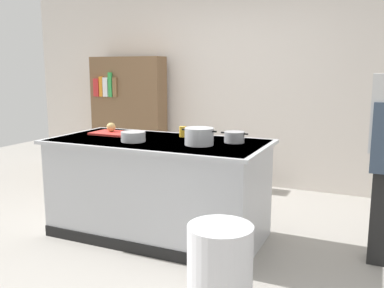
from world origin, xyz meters
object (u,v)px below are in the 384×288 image
Objects in this scene: sauce_pan at (234,137)px; mixing_bowl at (133,137)px; onion at (111,127)px; stock_pot at (199,136)px; trash_bin at (220,274)px; juice_cup at (183,132)px; bookshelf at (129,117)px.

sauce_pan is 0.89m from mixing_bowl.
onion is 0.54m from mixing_bowl.
trash_bin is at bearing -60.15° from stock_pot.
onion is at bearing 143.37° from trash_bin.
juice_cup is at bearing 133.34° from stock_pot.
stock_pot is 1.28× the size of sauce_pan.
bookshelf is at bearing 135.54° from stock_pot.
mixing_bowl is at bearing 142.49° from trash_bin.
onion is 2.10m from trash_bin.
stock_pot is at bearing -46.66° from juice_cup.
stock_pot is 1.43× the size of mixing_bowl.
stock_pot reaches higher than trash_bin.
bookshelf is (-1.31, 1.95, -0.09)m from mixing_bowl.
sauce_pan is 2.69m from bookshelf.
stock_pot is at bearing 119.85° from trash_bin.
juice_cup is at bearing 170.43° from sauce_pan.
mixing_bowl is (-0.83, -0.32, -0.00)m from sauce_pan.
trash_bin is at bearing -37.51° from mixing_bowl.
sauce_pan is 1.12× the size of mixing_bowl.
sauce_pan is 0.40× the size of trash_bin.
juice_cup is at bearing -44.02° from bookshelf.
stock_pot is 0.60m from mixing_bowl.
sauce_pan reaches higher than trash_bin.
bookshelf is (-1.90, 1.87, -0.12)m from stock_pot.
onion is 0.41× the size of mixing_bowl.
bookshelf is at bearing 130.92° from trash_bin.
stock_pot is at bearing -134.79° from sauce_pan.
stock_pot is 0.33m from sauce_pan.
trash_bin is (0.56, -0.97, -0.67)m from stock_pot.
juice_cup is at bearing 123.70° from trash_bin.
stock_pot is at bearing 8.08° from mixing_bowl.
onion is 1.86m from bookshelf.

